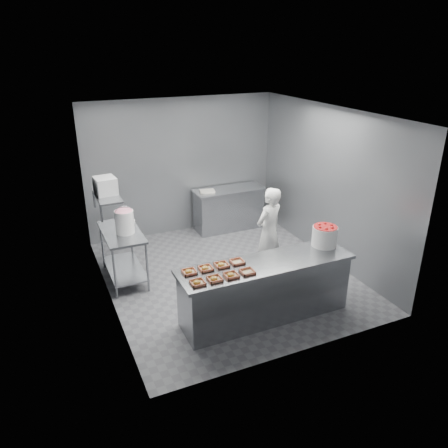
{
  "coord_description": "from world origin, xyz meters",
  "views": [
    {
      "loc": [
        -2.79,
        -6.11,
        3.8
      ],
      "look_at": [
        -0.15,
        -0.2,
        1.08
      ],
      "focal_mm": 35.0,
      "sensor_mm": 36.0,
      "label": 1
    }
  ],
  "objects": [
    {
      "name": "tray_5",
      "position": [
        -0.87,
        -1.19,
        0.92
      ],
      "size": [
        0.19,
        0.18,
        0.06
      ],
      "color": "tan",
      "rests_on": "service_counter"
    },
    {
      "name": "wall_back",
      "position": [
        0.0,
        2.25,
        1.4
      ],
      "size": [
        4.0,
        0.04,
        2.8
      ],
      "primitive_type": "cube",
      "color": "slate",
      "rests_on": "ground"
    },
    {
      "name": "floor",
      "position": [
        0.0,
        0.0,
        0.0
      ],
      "size": [
        4.5,
        4.5,
        0.0
      ],
      "primitive_type": "plane",
      "color": "#4C4C51",
      "rests_on": "ground"
    },
    {
      "name": "tray_2",
      "position": [
        -0.63,
        -1.51,
        0.92
      ],
      "size": [
        0.19,
        0.18,
        0.06
      ],
      "color": "tan",
      "rests_on": "service_counter"
    },
    {
      "name": "appliance",
      "position": [
        -1.82,
        0.64,
        1.7
      ],
      "size": [
        0.34,
        0.38,
        0.27
      ],
      "primitive_type": "cube",
      "rotation": [
        0.0,
        0.0,
        0.09
      ],
      "color": "gray",
      "rests_on": "wall_shelf"
    },
    {
      "name": "tray_4",
      "position": [
        -1.11,
        -1.19,
        0.92
      ],
      "size": [
        0.19,
        0.18,
        0.06
      ],
      "color": "tan",
      "rests_on": "service_counter"
    },
    {
      "name": "paper_stack",
      "position": [
        0.41,
        1.9,
        0.92
      ],
      "size": [
        0.34,
        0.28,
        0.04
      ],
      "primitive_type": "cube",
      "rotation": [
        0.0,
        0.0,
        -0.24
      ],
      "color": "silver",
      "rests_on": "back_counter"
    },
    {
      "name": "wall_shelf",
      "position": [
        -1.82,
        0.6,
        1.55
      ],
      "size": [
        0.35,
        0.9,
        0.03
      ],
      "primitive_type": "cube",
      "color": "slate",
      "rests_on": "wall_left"
    },
    {
      "name": "glaze_bucket",
      "position": [
        -1.6,
        0.51,
        1.1
      ],
      "size": [
        0.32,
        0.3,
        0.47
      ],
      "color": "silver",
      "rests_on": "prep_table"
    },
    {
      "name": "strawberry_tub",
      "position": [
        1.08,
        -1.22,
        1.07
      ],
      "size": [
        0.38,
        0.38,
        0.32
      ],
      "color": "silver",
      "rests_on": "service_counter"
    },
    {
      "name": "service_counter",
      "position": [
        0.0,
        -1.35,
        0.45
      ],
      "size": [
        2.6,
        0.7,
        0.9
      ],
      "color": "slate",
      "rests_on": "ground"
    },
    {
      "name": "worker",
      "position": [
        0.71,
        -0.17,
        0.78
      ],
      "size": [
        0.67,
        0.56,
        1.57
      ],
      "primitive_type": "imported",
      "rotation": [
        0.0,
        0.0,
        3.51
      ],
      "color": "white",
      "rests_on": "ground"
    },
    {
      "name": "tray_0",
      "position": [
        -1.11,
        -1.51,
        0.92
      ],
      "size": [
        0.19,
        0.18,
        0.06
      ],
      "color": "tan",
      "rests_on": "service_counter"
    },
    {
      "name": "wall_right",
      "position": [
        2.0,
        0.0,
        1.4
      ],
      "size": [
        0.04,
        4.5,
        2.8
      ],
      "primitive_type": "cube",
      "color": "slate",
      "rests_on": "ground"
    },
    {
      "name": "bucket_lid",
      "position": [
        -1.51,
        0.95,
        0.91
      ],
      "size": [
        0.43,
        0.43,
        0.03
      ],
      "primitive_type": "cylinder",
      "rotation": [
        0.0,
        0.0,
        -0.35
      ],
      "color": "silver",
      "rests_on": "prep_table"
    },
    {
      "name": "tray_6",
      "position": [
        -0.63,
        -1.19,
        0.92
      ],
      "size": [
        0.19,
        0.18,
        0.06
      ],
      "color": "tan",
      "rests_on": "service_counter"
    },
    {
      "name": "tray_1",
      "position": [
        -0.87,
        -1.51,
        0.92
      ],
      "size": [
        0.19,
        0.18,
        0.06
      ],
      "color": "tan",
      "rests_on": "service_counter"
    },
    {
      "name": "prep_table",
      "position": [
        -1.65,
        0.6,
        0.59
      ],
      "size": [
        0.6,
        1.2,
        0.9
      ],
      "color": "slate",
      "rests_on": "ground"
    },
    {
      "name": "back_counter",
      "position": [
        0.9,
        1.9,
        0.45
      ],
      "size": [
        1.5,
        0.6,
        0.9
      ],
      "color": "slate",
      "rests_on": "ground"
    },
    {
      "name": "tray_3",
      "position": [
        -0.38,
        -1.51,
        0.92
      ],
      "size": [
        0.19,
        0.18,
        0.04
      ],
      "color": "tan",
      "rests_on": "service_counter"
    },
    {
      "name": "wall_left",
      "position": [
        -2.0,
        0.0,
        1.4
      ],
      "size": [
        0.04,
        4.5,
        2.8
      ],
      "primitive_type": "cube",
      "color": "slate",
      "rests_on": "ground"
    },
    {
      "name": "rag",
      "position": [
        -1.54,
        1.03,
        0.91
      ],
      "size": [
        0.15,
        0.13,
        0.02
      ],
      "primitive_type": "cube",
      "rotation": [
        0.0,
        0.0,
        0.05
      ],
      "color": "#CCB28C",
      "rests_on": "prep_table"
    },
    {
      "name": "tray_7",
      "position": [
        -0.38,
        -1.19,
        0.92
      ],
      "size": [
        0.19,
        0.18,
        0.04
      ],
      "color": "tan",
      "rests_on": "service_counter"
    },
    {
      "name": "ceiling",
      "position": [
        0.0,
        0.0,
        2.8
      ],
      "size": [
        4.5,
        4.5,
        0.0
      ],
      "primitive_type": "plane",
      "rotation": [
        3.14,
        0.0,
        0.0
      ],
      "color": "white",
      "rests_on": "wall_back"
    }
  ]
}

